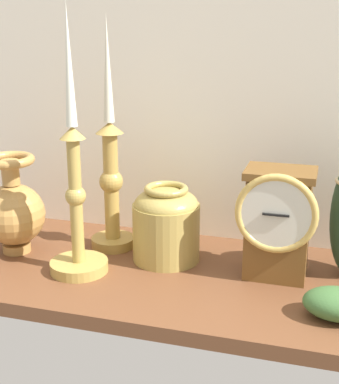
% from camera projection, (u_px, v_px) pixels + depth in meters
% --- Properties ---
extents(ground_plane, '(1.00, 0.36, 0.02)m').
position_uv_depth(ground_plane, '(168.00, 277.00, 0.96)').
color(ground_plane, brown).
extents(back_wall, '(1.20, 0.02, 0.65)m').
position_uv_depth(back_wall, '(197.00, 67.00, 1.03)').
color(back_wall, white).
rests_on(back_wall, ground_plane).
extents(mantel_clock, '(0.13, 0.09, 0.19)m').
position_uv_depth(mantel_clock, '(278.00, 222.00, 0.91)').
color(mantel_clock, brown).
rests_on(mantel_clock, ground_plane).
extents(candlestick_tall_left, '(0.10, 0.10, 0.44)m').
position_uv_depth(candlestick_tall_left, '(76.00, 205.00, 0.92)').
color(candlestick_tall_left, tan).
rests_on(candlestick_tall_left, ground_plane).
extents(candlestick_tall_center, '(0.08, 0.08, 0.42)m').
position_uv_depth(candlestick_tall_center, '(111.00, 178.00, 1.02)').
color(candlestick_tall_center, '#B18E43').
rests_on(candlestick_tall_center, ground_plane).
extents(brass_vase_bulbous, '(0.11, 0.11, 0.18)m').
position_uv_depth(brass_vase_bulbous, '(14.00, 210.00, 1.01)').
color(brass_vase_bulbous, '#B68644').
rests_on(brass_vase_bulbous, ground_plane).
extents(brass_vase_jar, '(0.12, 0.12, 0.14)m').
position_uv_depth(brass_vase_jar, '(166.00, 222.00, 0.98)').
color(brass_vase_jar, '#AC954A').
rests_on(brass_vase_jar, ground_plane).
extents(ivy_sprig, '(0.10, 0.07, 0.05)m').
position_uv_depth(ivy_sprig, '(338.00, 304.00, 0.80)').
color(ivy_sprig, '#406C36').
rests_on(ivy_sprig, ground_plane).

